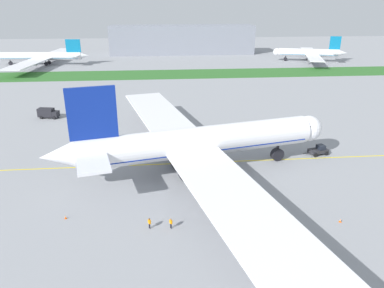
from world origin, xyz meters
name	(u,v)px	position (x,y,z in m)	size (l,w,h in m)	color
ground_plane	(217,167)	(0.00, 0.00, 0.00)	(600.00, 600.00, 0.00)	gray
apron_taxi_line	(215,162)	(0.00, 2.63, 0.00)	(280.00, 0.36, 0.01)	yellow
grass_median_strip	(182,74)	(0.00, 104.90, 0.05)	(320.00, 24.00, 0.10)	#2D6628
airliner_foreground	(195,143)	(-4.67, -1.77, 6.21)	(55.08, 88.44, 18.30)	white
pushback_tug	(319,150)	(23.27, 4.71, 0.97)	(5.99, 3.38, 2.11)	#26262B
ground_crew_wingwalker_port	(149,222)	(-13.38, -20.33, 1.06)	(0.46, 0.54, 1.74)	black
ground_crew_marshaller_front	(263,227)	(2.98, -22.88, 0.95)	(0.55, 0.25, 1.57)	black
ground_crew_wingwalker_starboard	(171,222)	(-10.24, -20.59, 1.02)	(0.46, 0.50, 1.68)	black
traffic_cone_near_nose	(340,220)	(15.50, -21.37, 0.28)	(0.36, 0.36, 0.58)	#F2590C
traffic_cone_port_wing	(65,217)	(-26.37, -16.48, 0.28)	(0.36, 0.36, 0.58)	#F2590C
service_truck_baggage_loader	(48,113)	(-43.39, 38.34, 1.55)	(6.15, 3.50, 2.87)	black
parked_airliner_far_left	(42,56)	(-72.87, 138.97, 4.56)	(50.65, 82.78, 13.43)	white
parked_airliner_far_centre	(310,53)	(75.00, 137.65, 4.79)	(39.27, 62.62, 14.13)	white
terminal_building	(182,40)	(5.28, 179.55, 9.00)	(92.39, 20.00, 18.00)	gray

